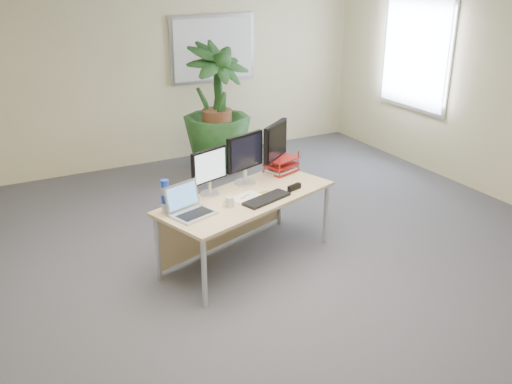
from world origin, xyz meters
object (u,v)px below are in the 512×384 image
monitor_left (209,169)px  monitor_right (245,156)px  laptop (189,207)px  desk (240,207)px  floor_plant (217,120)px

monitor_left → monitor_right: monitor_right is taller
monitor_right → laptop: 0.90m
desk → monitor_right: monitor_right is taller
monitor_left → laptop: size_ratio=1.02×
monitor_left → monitor_right: size_ratio=0.88×
floor_plant → monitor_right: bearing=-107.0°
monitor_right → monitor_left: bearing=-166.8°
laptop → desk: bearing=19.0°
desk → monitor_right: 0.51m
laptop → monitor_right: bearing=28.8°
monitor_left → laptop: 0.50m
monitor_right → laptop: (-0.76, -0.42, -0.23)m
floor_plant → monitor_left: floor_plant is taller
floor_plant → desk: bearing=-109.4°
monitor_left → floor_plant: bearing=64.0°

